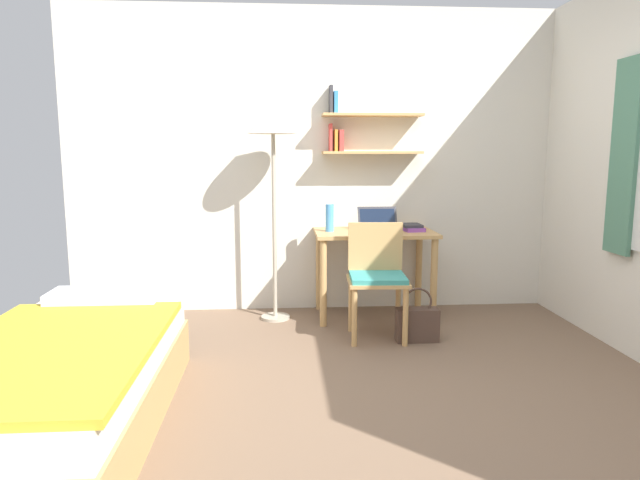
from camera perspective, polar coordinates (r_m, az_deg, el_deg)
ground_plane at (r=3.22m, az=3.01°, el=-16.53°), size 5.28×5.28×0.00m
wall_back at (r=4.93m, az=0.32°, el=7.99°), size 4.40×0.27×2.60m
bed at (r=3.16m, az=-24.66°, el=-13.16°), size 0.96×1.88×0.54m
desk at (r=4.72m, az=5.53°, el=-0.73°), size 0.99×0.59×0.73m
desk_chair at (r=4.23m, az=5.80°, el=-3.42°), size 0.46×0.44×0.85m
standing_lamp at (r=4.58m, az=-4.79°, el=11.00°), size 0.41×0.41×1.75m
laptop at (r=4.73m, az=5.91°, el=1.58°), size 0.34×0.22×0.19m
water_bottle at (r=4.64m, az=0.99°, el=2.27°), size 0.07×0.07×0.23m
book_stack at (r=4.76m, az=9.34°, el=1.27°), size 0.18×0.24×0.05m
handbag at (r=4.24m, az=9.84°, el=-8.34°), size 0.31×0.12×0.41m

